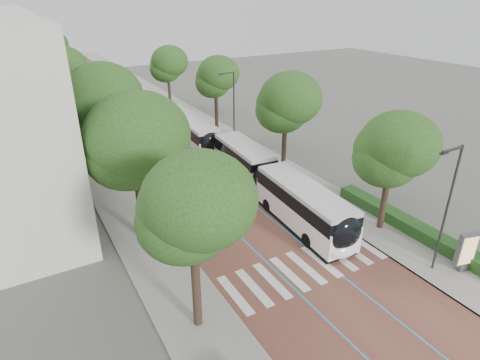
% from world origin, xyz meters
% --- Properties ---
extents(ground, '(160.00, 160.00, 0.00)m').
position_xyz_m(ground, '(0.00, 0.00, 0.00)').
color(ground, '#51544C').
rests_on(ground, ground).
extents(road, '(11.00, 140.00, 0.02)m').
position_xyz_m(road, '(0.00, 40.00, 0.01)').
color(road, brown).
rests_on(road, ground).
extents(sidewalk_left, '(4.00, 140.00, 0.12)m').
position_xyz_m(sidewalk_left, '(-7.50, 40.00, 0.06)').
color(sidewalk_left, gray).
rests_on(sidewalk_left, ground).
extents(sidewalk_right, '(4.00, 140.00, 0.12)m').
position_xyz_m(sidewalk_right, '(7.50, 40.00, 0.06)').
color(sidewalk_right, gray).
rests_on(sidewalk_right, ground).
extents(kerb_left, '(0.20, 140.00, 0.14)m').
position_xyz_m(kerb_left, '(-5.60, 40.00, 0.06)').
color(kerb_left, gray).
rests_on(kerb_left, ground).
extents(kerb_right, '(0.20, 140.00, 0.14)m').
position_xyz_m(kerb_right, '(5.60, 40.00, 0.06)').
color(kerb_right, gray).
rests_on(kerb_right, ground).
extents(zebra_crossing, '(10.55, 3.60, 0.01)m').
position_xyz_m(zebra_crossing, '(0.20, 1.00, 0.03)').
color(zebra_crossing, silver).
rests_on(zebra_crossing, ground).
extents(lane_line_left, '(0.12, 126.00, 0.01)m').
position_xyz_m(lane_line_left, '(-1.60, 40.00, 0.02)').
color(lane_line_left, '#288ACA').
rests_on(lane_line_left, road).
extents(lane_line_right, '(0.12, 126.00, 0.01)m').
position_xyz_m(lane_line_right, '(1.60, 40.00, 0.02)').
color(lane_line_right, '#288ACA').
rests_on(lane_line_right, road).
extents(hedge, '(1.20, 14.00, 0.80)m').
position_xyz_m(hedge, '(9.10, 0.00, 0.52)').
color(hedge, '#143A14').
rests_on(hedge, sidewalk_right).
extents(streetlight_near, '(1.82, 0.20, 8.00)m').
position_xyz_m(streetlight_near, '(6.62, -3.00, 4.82)').
color(streetlight_near, '#2F2F32').
rests_on(streetlight_near, sidewalk_right).
extents(streetlight_far, '(1.82, 0.20, 8.00)m').
position_xyz_m(streetlight_far, '(6.62, 22.00, 4.82)').
color(streetlight_far, '#2F2F32').
rests_on(streetlight_far, sidewalk_right).
extents(lamp_post_left, '(0.14, 0.14, 8.00)m').
position_xyz_m(lamp_post_left, '(-6.10, 8.00, 4.12)').
color(lamp_post_left, '#2F2F32').
rests_on(lamp_post_left, sidewalk_left).
extents(trees_left, '(6.50, 60.72, 10.27)m').
position_xyz_m(trees_left, '(-7.50, 26.12, 6.86)').
color(trees_left, black).
rests_on(trees_left, ground).
extents(trees_right, '(5.62, 47.33, 8.70)m').
position_xyz_m(trees_right, '(7.70, 22.18, 5.96)').
color(trees_right, black).
rests_on(trees_right, ground).
extents(lead_bus, '(3.71, 18.52, 3.20)m').
position_xyz_m(lead_bus, '(3.23, 8.78, 1.63)').
color(lead_bus, black).
rests_on(lead_bus, ground).
extents(bus_queued_0, '(2.95, 12.48, 3.20)m').
position_xyz_m(bus_queued_0, '(2.76, 24.47, 1.62)').
color(bus_queued_0, white).
rests_on(bus_queued_0, ground).
extents(bus_queued_1, '(3.20, 12.52, 3.20)m').
position_xyz_m(bus_queued_1, '(2.21, 38.65, 1.62)').
color(bus_queued_1, white).
rests_on(bus_queued_1, ground).
extents(bus_queued_2, '(3.24, 12.52, 3.20)m').
position_xyz_m(bus_queued_2, '(2.44, 51.45, 1.62)').
color(bus_queued_2, white).
rests_on(bus_queued_2, ground).
extents(ad_panel, '(1.27, 0.63, 2.54)m').
position_xyz_m(ad_panel, '(8.18, -3.96, 1.45)').
color(ad_panel, '#59595B').
rests_on(ad_panel, sidewalk_right).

